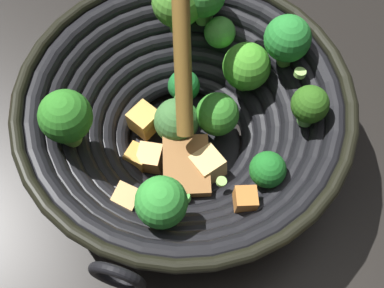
{
  "coord_description": "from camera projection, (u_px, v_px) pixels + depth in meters",
  "views": [
    {
      "loc": [
        0.27,
        0.13,
        0.57
      ],
      "look_at": [
        0.01,
        0.01,
        0.03
      ],
      "focal_mm": 49.75,
      "sensor_mm": 36.0,
      "label": 1
    }
  ],
  "objects": [
    {
      "name": "wok",
      "position": [
        186.0,
        113.0,
        0.58
      ],
      "size": [
        0.4,
        0.36,
        0.28
      ],
      "color": "black",
      "rests_on": "ground"
    },
    {
      "name": "ground_plane",
      "position": [
        185.0,
        146.0,
        0.64
      ],
      "size": [
        4.0,
        4.0,
        0.0
      ],
      "primitive_type": "plane",
      "color": "black"
    }
  ]
}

